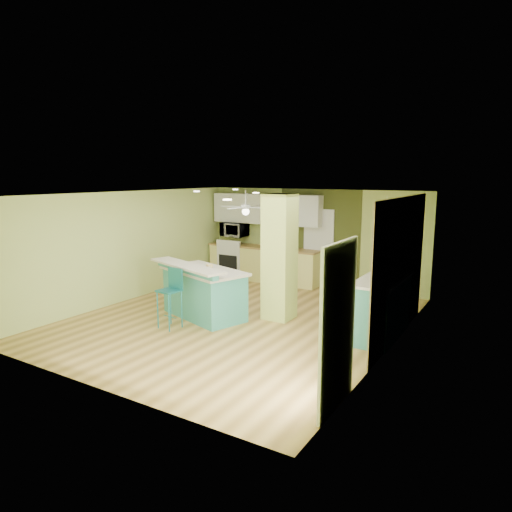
{
  "coord_description": "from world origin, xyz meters",
  "views": [
    {
      "loc": [
        4.87,
        -7.33,
        2.87
      ],
      "look_at": [
        0.17,
        0.4,
        1.25
      ],
      "focal_mm": 32.0,
      "sensor_mm": 36.0,
      "label": 1
    }
  ],
  "objects_px": {
    "peninsula": "(203,292)",
    "fruit_bowl": "(273,246)",
    "side_counter": "(381,307)",
    "canister": "(209,268)",
    "bar_stool": "(172,288)"
  },
  "relations": [
    {
      "from": "peninsula",
      "to": "bar_stool",
      "type": "distance_m",
      "value": 0.86
    },
    {
      "from": "fruit_bowl",
      "to": "canister",
      "type": "height_order",
      "value": "canister"
    },
    {
      "from": "peninsula",
      "to": "fruit_bowl",
      "type": "height_order",
      "value": "peninsula"
    },
    {
      "from": "bar_stool",
      "to": "fruit_bowl",
      "type": "distance_m",
      "value": 4.22
    },
    {
      "from": "peninsula",
      "to": "canister",
      "type": "xyz_separation_m",
      "value": [
        0.26,
        -0.13,
        0.54
      ]
    },
    {
      "from": "peninsula",
      "to": "fruit_bowl",
      "type": "relative_size",
      "value": 7.77
    },
    {
      "from": "fruit_bowl",
      "to": "canister",
      "type": "bearing_deg",
      "value": -81.55
    },
    {
      "from": "peninsula",
      "to": "bar_stool",
      "type": "relative_size",
      "value": 1.97
    },
    {
      "from": "side_counter",
      "to": "fruit_bowl",
      "type": "bearing_deg",
      "value": 144.04
    },
    {
      "from": "bar_stool",
      "to": "fruit_bowl",
      "type": "xyz_separation_m",
      "value": [
        -0.16,
        4.22,
        0.22
      ]
    },
    {
      "from": "bar_stool",
      "to": "canister",
      "type": "xyz_separation_m",
      "value": [
        0.36,
        0.69,
        0.3
      ]
    },
    {
      "from": "peninsula",
      "to": "bar_stool",
      "type": "xyz_separation_m",
      "value": [
        -0.11,
        -0.82,
        0.24
      ]
    },
    {
      "from": "bar_stool",
      "to": "peninsula",
      "type": "bearing_deg",
      "value": 89.3
    },
    {
      "from": "peninsula",
      "to": "side_counter",
      "type": "distance_m",
      "value": 3.49
    },
    {
      "from": "side_counter",
      "to": "bar_stool",
      "type": "bearing_deg",
      "value": -156.3
    }
  ]
}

